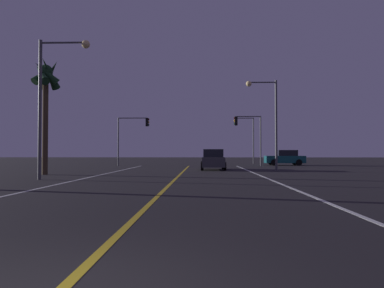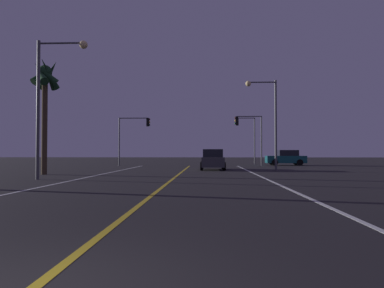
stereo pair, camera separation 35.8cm
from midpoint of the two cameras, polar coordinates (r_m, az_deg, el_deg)
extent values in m
cube|color=silver|center=(18.10, 12.63, -5.87)|extent=(0.16, 40.96, 0.01)
cube|color=silver|center=(19.01, -19.13, -5.61)|extent=(0.16, 40.96, 0.01)
cube|color=gold|center=(17.86, -3.66, -5.96)|extent=(0.16, 40.96, 0.01)
cylinder|color=black|center=(31.33, 1.29, -3.35)|extent=(0.22, 0.68, 0.68)
cylinder|color=black|center=(31.37, 4.59, -3.35)|extent=(0.22, 0.68, 0.68)
cylinder|color=black|center=(28.64, 1.25, -3.54)|extent=(0.22, 0.68, 0.68)
cylinder|color=black|center=(28.68, 4.86, -3.54)|extent=(0.22, 0.68, 0.68)
cube|color=#38383D|center=(29.98, 3.00, -2.83)|extent=(1.80, 4.30, 0.80)
cube|color=black|center=(29.72, 3.01, -1.45)|extent=(1.60, 2.10, 0.64)
cube|color=red|center=(27.87, 1.86, -2.74)|extent=(0.24, 0.08, 0.16)
cube|color=red|center=(27.90, 4.33, -2.74)|extent=(0.24, 0.08, 0.16)
cylinder|color=black|center=(40.20, 12.61, -2.87)|extent=(0.68, 0.22, 0.68)
cylinder|color=black|center=(41.97, 12.15, -2.81)|extent=(0.68, 0.22, 0.68)
cylinder|color=black|center=(40.80, 16.34, -2.83)|extent=(0.68, 0.22, 0.68)
cylinder|color=black|center=(42.54, 15.73, -2.77)|extent=(0.68, 0.22, 0.68)
cube|color=#145156|center=(41.35, 14.21, -2.38)|extent=(4.30, 1.80, 0.80)
cube|color=black|center=(41.40, 14.54, -1.38)|extent=(2.10, 1.60, 0.64)
cube|color=red|center=(41.27, 17.24, -2.22)|extent=(0.08, 0.24, 0.16)
cube|color=red|center=(42.43, 16.81, -2.20)|extent=(0.08, 0.24, 0.16)
cylinder|color=#4C4C51|center=(39.19, 10.57, 0.49)|extent=(0.14, 0.14, 5.35)
cylinder|color=#4C4C51|center=(39.18, 8.66, 4.33)|extent=(2.62, 0.10, 0.10)
cube|color=black|center=(39.00, 6.74, 3.69)|extent=(0.28, 0.36, 0.90)
sphere|color=#3A0605|center=(39.01, 6.51, 4.13)|extent=(0.20, 0.20, 0.20)
sphere|color=orange|center=(38.98, 6.51, 3.69)|extent=(0.20, 0.20, 0.20)
sphere|color=#063816|center=(38.96, 6.51, 3.25)|extent=(0.20, 0.20, 0.20)
cylinder|color=#4C4C51|center=(39.83, -11.86, 0.37)|extent=(0.14, 0.14, 5.22)
cylinder|color=#4C4C51|center=(39.65, -9.63, 4.08)|extent=(3.14, 0.10, 0.10)
cube|color=black|center=(39.33, -7.39, 3.45)|extent=(0.28, 0.36, 0.90)
sphere|color=#3A0605|center=(39.33, -7.16, 3.89)|extent=(0.20, 0.20, 0.20)
sphere|color=orange|center=(39.31, -7.16, 3.46)|extent=(0.20, 0.20, 0.20)
sphere|color=#063816|center=(39.28, -7.16, 3.02)|extent=(0.20, 0.20, 0.20)
cylinder|color=#4C4C51|center=(44.63, 9.48, 0.49)|extent=(0.14, 0.14, 5.70)
cylinder|color=#4C4C51|center=(44.68, 8.13, 4.08)|extent=(2.10, 0.10, 0.10)
cube|color=black|center=(44.53, 6.79, 3.51)|extent=(0.28, 0.36, 0.90)
sphere|color=#3A0605|center=(44.54, 6.58, 3.90)|extent=(0.20, 0.20, 0.20)
sphere|color=orange|center=(44.52, 6.58, 3.52)|extent=(0.20, 0.20, 0.20)
sphere|color=#063816|center=(44.49, 6.58, 3.13)|extent=(0.20, 0.20, 0.20)
cylinder|color=#4C4C51|center=(20.88, -23.41, 5.03)|extent=(0.18, 0.18, 7.44)
cylinder|color=#4C4C51|center=(21.09, -20.21, 14.84)|extent=(2.44, 0.10, 0.10)
sphere|color=#F9D88C|center=(20.66, -16.96, 14.88)|extent=(0.44, 0.44, 0.44)
cylinder|color=#4C4C51|center=(28.55, 12.84, 2.87)|extent=(0.18, 0.18, 7.04)
cylinder|color=#4C4C51|center=(28.81, 10.73, 9.58)|extent=(2.10, 0.10, 0.10)
sphere|color=#F9D88C|center=(28.65, 8.63, 9.43)|extent=(0.44, 0.44, 0.44)
cylinder|color=#473826|center=(25.33, -22.61, 2.82)|extent=(0.36, 0.36, 6.47)
sphere|color=#19381E|center=(25.81, -22.54, 10.56)|extent=(0.90, 0.90, 0.90)
cone|color=#19381E|center=(25.58, -22.03, 10.32)|extent=(1.06, 1.85, 2.05)
cone|color=#19381E|center=(25.96, -22.01, 10.15)|extent=(1.91, 1.38, 1.99)
cone|color=#19381E|center=(26.02, -22.93, 10.13)|extent=(1.29, 1.66, 1.57)
cone|color=#19381E|center=(25.69, -23.19, 10.28)|extent=(1.83, 1.95, 1.76)
cone|color=#19381E|center=(25.48, -22.50, 10.37)|extent=(1.74, 1.28, 1.60)
camera|label=1|loc=(0.18, -88.27, -0.04)|focal=33.65mm
camera|label=2|loc=(0.18, 91.73, 0.04)|focal=33.65mm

